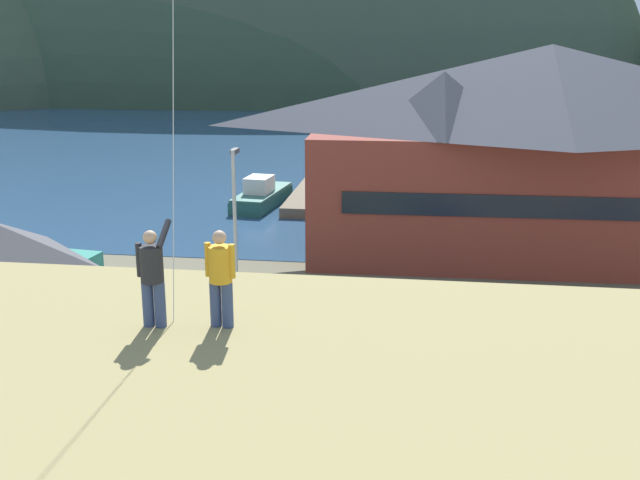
{
  "coord_description": "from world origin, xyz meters",
  "views": [
    {
      "loc": [
        3.4,
        -20.09,
        11.9
      ],
      "look_at": [
        -0.59,
        9.0,
        3.78
      ],
      "focal_mm": 42.72,
      "sensor_mm": 36.0,
      "label": 1
    }
  ],
  "objects_px": {
    "moored_boat_wharfside": "(261,196)",
    "parked_car_front_row_end": "(403,405)",
    "wharf_dock": "(320,190)",
    "moored_boat_outer_mooring": "(370,175)",
    "harbor_lodge": "(545,146)",
    "person_companion": "(220,276)",
    "person_kite_flyer": "(152,275)",
    "parked_car_mid_row_near": "(300,317)",
    "parked_car_back_row_left": "(456,323)",
    "parking_light_pole": "(235,219)",
    "parked_car_lone_by_shed": "(76,404)",
    "parked_car_corner_spot": "(147,316)",
    "parked_car_back_row_right": "(241,399)"
  },
  "relations": [
    {
      "from": "person_companion",
      "to": "parking_light_pole",
      "type": "bearing_deg",
      "value": 103.52
    },
    {
      "from": "parked_car_front_row_end",
      "to": "person_companion",
      "type": "bearing_deg",
      "value": -109.56
    },
    {
      "from": "wharf_dock",
      "to": "parked_car_back_row_right",
      "type": "height_order",
      "value": "parked_car_back_row_right"
    },
    {
      "from": "moored_boat_wharfside",
      "to": "parked_car_front_row_end",
      "type": "bearing_deg",
      "value": -70.37
    },
    {
      "from": "parked_car_lone_by_shed",
      "to": "parked_car_mid_row_near",
      "type": "xyz_separation_m",
      "value": [
        5.51,
        8.02,
        0.0
      ]
    },
    {
      "from": "parked_car_mid_row_near",
      "to": "parking_light_pole",
      "type": "height_order",
      "value": "parking_light_pole"
    },
    {
      "from": "parking_light_pole",
      "to": "parked_car_lone_by_shed",
      "type": "bearing_deg",
      "value": -101.22
    },
    {
      "from": "parked_car_lone_by_shed",
      "to": "parked_car_back_row_left",
      "type": "distance_m",
      "value": 14.17
    },
    {
      "from": "moored_boat_outer_mooring",
      "to": "person_kite_flyer",
      "type": "xyz_separation_m",
      "value": [
        -0.42,
        -48.14,
        7.1
      ]
    },
    {
      "from": "parked_car_lone_by_shed",
      "to": "person_kite_flyer",
      "type": "relative_size",
      "value": 2.3
    },
    {
      "from": "moored_boat_wharfside",
      "to": "parked_car_front_row_end",
      "type": "xyz_separation_m",
      "value": [
        10.78,
        -30.22,
        0.34
      ]
    },
    {
      "from": "moored_boat_wharfside",
      "to": "person_kite_flyer",
      "type": "distance_m",
      "value": 40.17
    },
    {
      "from": "parked_car_corner_spot",
      "to": "person_companion",
      "type": "height_order",
      "value": "person_companion"
    },
    {
      "from": "moored_boat_wharfside",
      "to": "person_kite_flyer",
      "type": "bearing_deg",
      "value": -80.47
    },
    {
      "from": "wharf_dock",
      "to": "person_kite_flyer",
      "type": "bearing_deg",
      "value": -86.02
    },
    {
      "from": "parked_car_back_row_right",
      "to": "moored_boat_outer_mooring",
      "type": "bearing_deg",
      "value": 88.45
    },
    {
      "from": "wharf_dock",
      "to": "moored_boat_wharfside",
      "type": "height_order",
      "value": "moored_boat_wharfside"
    },
    {
      "from": "wharf_dock",
      "to": "parked_car_back_row_left",
      "type": "bearing_deg",
      "value": -71.88
    },
    {
      "from": "moored_boat_wharfside",
      "to": "parked_car_back_row_left",
      "type": "distance_m",
      "value": 26.48
    },
    {
      "from": "parked_car_corner_spot",
      "to": "person_companion",
      "type": "bearing_deg",
      "value": -64.04
    },
    {
      "from": "moored_boat_wharfside",
      "to": "harbor_lodge",
      "type": "bearing_deg",
      "value": -28.67
    },
    {
      "from": "harbor_lodge",
      "to": "wharf_dock",
      "type": "relative_size",
      "value": 1.64
    },
    {
      "from": "wharf_dock",
      "to": "moored_boat_outer_mooring",
      "type": "bearing_deg",
      "value": 53.71
    },
    {
      "from": "moored_boat_wharfside",
      "to": "parking_light_pole",
      "type": "bearing_deg",
      "value": -80.87
    },
    {
      "from": "wharf_dock",
      "to": "parked_car_mid_row_near",
      "type": "height_order",
      "value": "parked_car_mid_row_near"
    },
    {
      "from": "parked_car_back_row_left",
      "to": "parked_car_mid_row_near",
      "type": "relative_size",
      "value": 1.01
    },
    {
      "from": "harbor_lodge",
      "to": "person_companion",
      "type": "relative_size",
      "value": 15.03
    },
    {
      "from": "parked_car_corner_spot",
      "to": "moored_boat_wharfside",
      "type": "bearing_deg",
      "value": 91.4
    },
    {
      "from": "parked_car_back_row_right",
      "to": "parked_car_mid_row_near",
      "type": "relative_size",
      "value": 1.03
    },
    {
      "from": "moored_boat_wharfside",
      "to": "parked_car_mid_row_near",
      "type": "relative_size",
      "value": 1.78
    },
    {
      "from": "parked_car_lone_by_shed",
      "to": "person_companion",
      "type": "height_order",
      "value": "person_companion"
    },
    {
      "from": "parked_car_lone_by_shed",
      "to": "parked_car_back_row_left",
      "type": "bearing_deg",
      "value": 35.44
    },
    {
      "from": "parked_car_back_row_right",
      "to": "parked_car_back_row_left",
      "type": "distance_m",
      "value": 9.86
    },
    {
      "from": "harbor_lodge",
      "to": "parked_car_back_row_right",
      "type": "relative_size",
      "value": 6.04
    },
    {
      "from": "moored_boat_outer_mooring",
      "to": "parked_car_lone_by_shed",
      "type": "xyz_separation_m",
      "value": [
        -5.91,
        -40.65,
        0.34
      ]
    },
    {
      "from": "harbor_lodge",
      "to": "parked_car_mid_row_near",
      "type": "relative_size",
      "value": 6.21
    },
    {
      "from": "harbor_lodge",
      "to": "moored_boat_wharfside",
      "type": "distance_m",
      "value": 20.62
    },
    {
      "from": "moored_boat_outer_mooring",
      "to": "parked_car_front_row_end",
      "type": "height_order",
      "value": "moored_boat_outer_mooring"
    },
    {
      "from": "harbor_lodge",
      "to": "person_companion",
      "type": "bearing_deg",
      "value": -108.49
    },
    {
      "from": "parked_car_back_row_left",
      "to": "moored_boat_wharfside",
      "type": "bearing_deg",
      "value": 118.41
    },
    {
      "from": "parking_light_pole",
      "to": "person_companion",
      "type": "bearing_deg",
      "value": -76.48
    },
    {
      "from": "moored_boat_wharfside",
      "to": "person_companion",
      "type": "height_order",
      "value": "person_companion"
    },
    {
      "from": "parked_car_back_row_right",
      "to": "parked_car_front_row_end",
      "type": "xyz_separation_m",
      "value": [
        4.88,
        0.3,
        0.0
      ]
    },
    {
      "from": "moored_boat_wharfside",
      "to": "parked_car_back_row_right",
      "type": "bearing_deg",
      "value": -79.06
    },
    {
      "from": "parked_car_corner_spot",
      "to": "parked_car_back_row_left",
      "type": "distance_m",
      "value": 12.04
    },
    {
      "from": "person_kite_flyer",
      "to": "harbor_lodge",
      "type": "bearing_deg",
      "value": 69.58
    },
    {
      "from": "parked_car_lone_by_shed",
      "to": "person_companion",
      "type": "bearing_deg",
      "value": -47.79
    },
    {
      "from": "parked_car_corner_spot",
      "to": "parked_car_front_row_end",
      "type": "bearing_deg",
      "value": -30.54
    },
    {
      "from": "wharf_dock",
      "to": "parking_light_pole",
      "type": "height_order",
      "value": "parking_light_pole"
    },
    {
      "from": "harbor_lodge",
      "to": "person_kite_flyer",
      "type": "xyz_separation_m",
      "value": [
        -10.96,
        -29.42,
        1.87
      ]
    }
  ]
}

